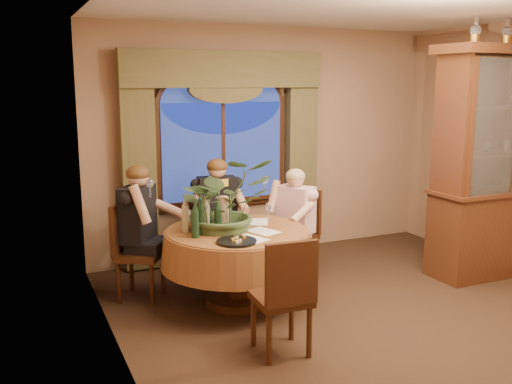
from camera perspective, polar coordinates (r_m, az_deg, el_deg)
name	(u,v)px	position (r m, az deg, el deg)	size (l,w,h in m)	color
floor	(382,324)	(5.38, 12.54, -12.75)	(5.00, 5.00, 0.00)	black
wall_back	(266,142)	(7.12, 1.02, 5.03)	(4.50, 4.50, 0.00)	#8E694D
window	(223,153)	(6.84, -3.31, 3.92)	(1.62, 0.10, 1.32)	navy
arched_transom	(222,87)	(6.79, -3.39, 10.47)	(1.60, 0.06, 0.44)	navy
drapery_left	(139,169)	(6.52, -11.65, 2.30)	(0.38, 0.14, 2.32)	#4B4628
drapery_right	(301,159)	(7.23, 4.51, 3.33)	(0.38, 0.14, 2.32)	#4B4628
swag_valance	(225,69)	(6.71, -3.16, 12.17)	(2.45, 0.16, 0.42)	#4B4628
dining_table	(237,267)	(5.57, -1.90, -7.50)	(1.47, 1.47, 0.75)	maroon
china_cabinet	(497,163)	(6.81, 22.93, 2.68)	(1.55, 0.61, 2.52)	#381B0E
oil_lamp_left	(476,27)	(6.46, 21.13, 15.13)	(0.11, 0.11, 0.34)	#A5722D
oil_lamp_center	(508,29)	(6.78, 23.86, 14.71)	(0.11, 0.11, 0.34)	#A5722D
chair_right	(294,235)	(6.30, 3.83, -4.31)	(0.42, 0.42, 0.96)	black
chair_back_right	(215,230)	(6.50, -4.08, -3.84)	(0.42, 0.42, 0.96)	black
chair_back	(140,252)	(5.79, -11.49, -5.89)	(0.42, 0.42, 0.96)	black
chair_front_left	(281,295)	(4.58, 2.52, -10.27)	(0.42, 0.42, 0.96)	black
person_pink	(296,224)	(6.24, 4.00, -3.19)	(0.44, 0.40, 1.23)	beige
person_back	(138,231)	(5.82, -11.71, -3.86)	(0.48, 0.44, 1.34)	black
person_scarf	(217,217)	(6.36, -3.89, -2.49)	(0.47, 0.43, 1.32)	black
stoneware_vase	(223,212)	(5.53, -3.36, -2.00)	(0.16, 0.16, 0.30)	#8E7059
centerpiece_plant	(224,167)	(5.39, -3.22, 2.46)	(0.91, 1.01, 0.79)	#3B5730
olive_bowl	(239,227)	(5.44, -1.72, -3.56)	(0.15, 0.15, 0.05)	#515730
cheese_platter	(237,241)	(5.02, -1.95, -4.97)	(0.36, 0.36, 0.02)	black
wine_bottle_0	(185,215)	(5.37, -7.07, -2.28)	(0.07, 0.07, 0.33)	tan
wine_bottle_1	(195,220)	(5.17, -6.10, -2.79)	(0.07, 0.07, 0.33)	black
wine_bottle_2	(201,217)	(5.27, -5.57, -2.52)	(0.07, 0.07, 0.33)	black
wine_bottle_3	(218,216)	(5.28, -3.83, -2.45)	(0.07, 0.07, 0.33)	black
wine_bottle_4	(200,211)	(5.53, -5.58, -1.86)	(0.07, 0.07, 0.33)	black
wine_bottle_5	(206,214)	(5.40, -5.03, -2.17)	(0.07, 0.07, 0.33)	tan
tasting_paper_0	(263,231)	(5.37, 0.70, -3.96)	(0.21, 0.30, 0.00)	white
tasting_paper_1	(257,222)	(5.74, 0.13, -2.99)	(0.21, 0.30, 0.00)	white
tasting_paper_2	(251,239)	(5.12, -0.53, -4.71)	(0.21, 0.30, 0.00)	white
wine_glass_person_pink	(268,211)	(5.81, 1.25, -1.96)	(0.07, 0.07, 0.18)	silver
wine_glass_person_back	(188,218)	(5.58, -6.80, -2.56)	(0.07, 0.07, 0.18)	silver
wine_glass_person_scarf	(226,209)	(5.90, -3.05, -1.75)	(0.07, 0.07, 0.18)	silver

